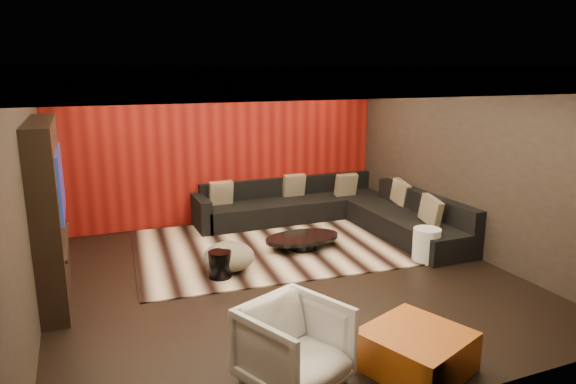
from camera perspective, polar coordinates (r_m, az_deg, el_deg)
name	(u,v)px	position (r m, az deg, el deg)	size (l,w,h in m)	color
floor	(284,279)	(7.11, -0.40, -9.60)	(6.00, 6.00, 0.02)	black
ceiling	(284,67)	(6.54, -0.44, 13.75)	(6.00, 6.00, 0.02)	silver
wall_back	(223,147)	(9.50, -7.26, 5.03)	(6.00, 0.02, 2.80)	black
wall_left	(28,200)	(6.25, -26.95, -0.76)	(0.02, 6.00, 2.80)	black
wall_right	(467,162)	(8.28, 19.32, 3.13)	(0.02, 6.00, 2.80)	black
red_feature_wall	(223,147)	(9.46, -7.19, 4.99)	(5.98, 0.05, 2.78)	#6B0C0A
soffit_back	(225,75)	(9.10, -6.97, 12.82)	(6.00, 0.60, 0.22)	silver
soffit_front	(415,81)	(4.17, 13.91, 11.89)	(6.00, 0.60, 0.22)	silver
soffit_left	(46,78)	(6.07, -25.30, 11.39)	(0.60, 4.80, 0.22)	silver
soffit_right	(458,76)	(7.96, 18.34, 12.18)	(0.60, 4.80, 0.22)	silver
cove_back	(231,80)	(8.78, -6.34, 12.23)	(4.80, 0.08, 0.04)	#FFD899
cove_front	(390,91)	(4.45, 11.23, 10.94)	(4.80, 0.08, 0.04)	#FFD899
cove_left	(81,86)	(6.07, -21.97, 10.84)	(0.08, 4.80, 0.04)	#FFD899
cove_right	(438,82)	(7.74, 16.33, 11.63)	(0.08, 4.80, 0.04)	#FFD899
tv_surround	(49,211)	(6.89, -25.03, -1.92)	(0.30, 2.00, 2.20)	black
tv_screen	(60,182)	(6.80, -23.98, 1.04)	(0.04, 1.30, 0.80)	black
tv_shelf	(66,241)	(6.99, -23.39, -4.97)	(0.04, 1.60, 0.04)	black
rug	(265,247)	(8.27, -2.62, -6.09)	(4.00, 3.00, 0.02)	beige
coffee_table	(302,242)	(8.13, 1.60, -5.59)	(1.22, 1.22, 0.20)	black
drum_stool	(220,264)	(7.08, -7.57, -7.98)	(0.31, 0.31, 0.37)	black
striped_pouf	(229,256)	(7.31, -6.58, -7.13)	(0.71, 0.71, 0.39)	#BAB290
white_side_table	(426,245)	(7.89, 15.12, -5.69)	(0.40, 0.40, 0.50)	silver
orange_ottoman	(416,350)	(5.21, 14.03, -16.72)	(0.87, 0.87, 0.39)	#A94D15
armchair	(295,346)	(4.76, 0.74, -16.73)	(0.82, 0.84, 0.76)	silver
sectional_sofa	(335,212)	(9.31, 5.20, -2.25)	(3.65, 3.50, 0.75)	black
throw_pillows	(336,193)	(9.26, 5.33, -0.06)	(3.26, 2.84, 0.50)	beige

